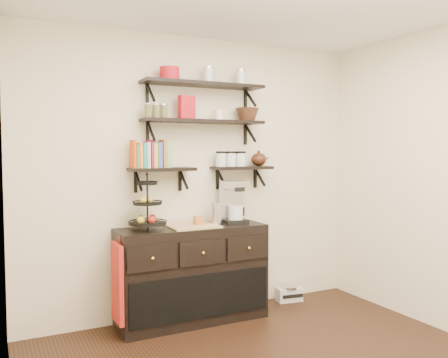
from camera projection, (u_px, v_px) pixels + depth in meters
back_wall at (198, 177)px, 4.67m from camera, size 3.50×0.02×2.70m
left_wall at (14, 204)px, 2.32m from camera, size 0.02×3.50×2.70m
shelf_top at (204, 85)px, 4.50m from camera, size 1.20×0.27×0.23m
shelf_mid at (204, 122)px, 4.52m from camera, size 1.20×0.27×0.23m
shelf_low_left at (162, 170)px, 4.37m from camera, size 0.60×0.25×0.23m
shelf_low_right at (242, 168)px, 4.75m from camera, size 0.60×0.25×0.23m
cookbooks at (153, 155)px, 4.32m from camera, size 0.36×0.15×0.26m
glass_canisters at (231, 160)px, 4.69m from camera, size 0.32×0.10×0.13m
sideboard at (192, 274)px, 4.44m from camera, size 1.40×0.50×0.92m
fruit_stand at (148, 211)px, 4.21m from camera, size 0.33×0.33×0.49m
candle at (199, 220)px, 4.44m from camera, size 0.08×0.08×0.08m
coffee_maker at (233, 203)px, 4.63m from camera, size 0.24×0.23×0.41m
thermal_carafe at (217, 214)px, 4.50m from camera, size 0.11×0.11×0.22m
apron at (117, 283)px, 4.02m from camera, size 0.04×0.29×0.68m
radio at (289, 294)px, 5.06m from camera, size 0.29×0.21×0.16m
recipe_box at (187, 108)px, 4.43m from camera, size 0.17×0.09×0.22m
walnut_bowl at (247, 115)px, 4.72m from camera, size 0.24×0.24×0.13m
ramekins at (219, 115)px, 4.58m from camera, size 0.09×0.09×0.10m
teapot at (259, 158)px, 4.83m from camera, size 0.21×0.16×0.16m
red_pot at (170, 74)px, 4.34m from camera, size 0.18×0.18×0.12m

